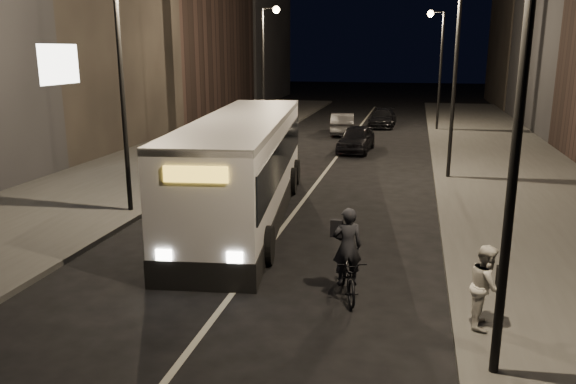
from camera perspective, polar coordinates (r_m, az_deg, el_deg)
The scene contains 14 objects.
ground at distance 15.03m, azimuth -3.75°, elevation -7.80°, with size 180.00×180.00×0.00m, color black.
sidewalk_right at distance 28.27m, azimuth 21.59°, elevation 1.89°, with size 7.00×70.00×0.16m, color #3B3B38.
sidewalk_left at distance 30.58m, azimuth -11.70°, elevation 3.47°, with size 7.00×70.00×0.16m, color #3B3B38.
streetlight_right_near at distance 9.45m, azimuth 21.21°, elevation 11.66°, with size 1.20×0.44×8.12m.
streetlight_right_mid at distance 25.39m, azimuth 16.11°, elevation 13.07°, with size 1.20×0.44×8.12m.
streetlight_right_far at distance 41.37m, azimuth 14.94°, elevation 13.38°, with size 1.20×0.44×8.12m.
streetlight_left_near at distance 19.71m, azimuth -16.01°, elevation 12.91°, with size 1.20×0.44×8.12m.
streetlight_left_far at distance 36.57m, azimuth -2.17°, elevation 13.79°, with size 1.20×0.44×8.12m.
city_bus at distance 19.29m, azimuth -4.46°, elevation 2.98°, with size 4.31×13.07×3.46m.
cyclist_on_bicycle at distance 13.20m, azimuth 6.05°, elevation -7.61°, with size 1.20×2.03×2.21m.
pedestrian_woman at distance 12.11m, azimuth 19.48°, elevation -9.00°, with size 0.84×0.65×1.72m, color beige.
car_near at distance 32.31m, azimuth 6.94°, elevation 5.40°, with size 1.74×4.32×1.47m, color black.
car_mid at distance 38.99m, azimuth 5.55°, elevation 6.93°, with size 1.55×4.43×1.46m, color #313133.
car_far at distance 43.20m, azimuth 9.60°, elevation 7.41°, with size 1.84×4.54×1.32m, color black.
Camera 1 is at (4.01, -13.35, 5.63)m, focal length 35.00 mm.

